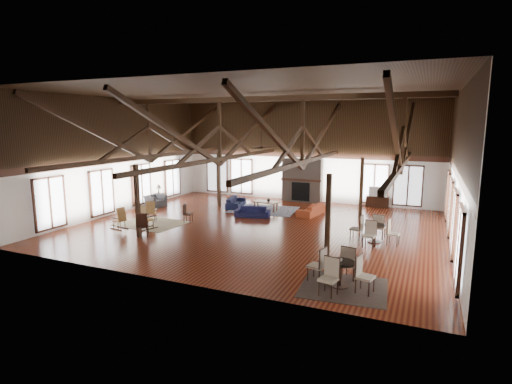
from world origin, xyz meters
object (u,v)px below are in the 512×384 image
at_px(sofa_navy_left, 236,202).
at_px(armchair, 156,201).
at_px(cafe_table_far, 375,230).
at_px(coffee_table, 266,202).
at_px(sofa_orange, 311,209).
at_px(cafe_table_near, 340,269).
at_px(sofa_navy_front, 253,212).
at_px(tv_console, 377,202).

distance_m(sofa_navy_left, armchair, 4.60).
bearing_deg(cafe_table_far, coffee_table, 148.89).
distance_m(sofa_orange, cafe_table_near, 9.26).
bearing_deg(cafe_table_near, sofa_navy_left, 131.14).
relative_size(sofa_navy_front, tv_console, 1.42).
distance_m(armchair, cafe_table_near, 14.00).
xyz_separation_m(sofa_navy_left, sofa_orange, (4.48, -0.24, 0.01)).
bearing_deg(tv_console, cafe_table_near, -88.17).
xyz_separation_m(sofa_navy_front, armchair, (-6.13, 0.13, 0.08)).
xyz_separation_m(sofa_navy_front, cafe_table_near, (5.90, -7.04, 0.27)).
height_order(sofa_navy_front, cafe_table_far, cafe_table_far).
height_order(coffee_table, armchair, armchair).
distance_m(sofa_navy_left, tv_console, 8.06).
distance_m(sofa_orange, tv_console, 4.53).
xyz_separation_m(coffee_table, cafe_table_near, (5.85, -8.67, 0.06)).
bearing_deg(sofa_orange, sofa_navy_left, -84.32).
distance_m(sofa_navy_front, sofa_navy_left, 2.64).
height_order(sofa_navy_front, coffee_table, coffee_table).
relative_size(sofa_orange, coffee_table, 1.39).
distance_m(sofa_navy_front, tv_console, 7.50).
bearing_deg(sofa_navy_left, sofa_navy_front, -147.02).
xyz_separation_m(armchair, cafe_table_far, (12.38, -2.23, 0.18)).
relative_size(cafe_table_near, cafe_table_far, 1.03).
relative_size(cafe_table_near, tv_console, 1.65).
bearing_deg(armchair, cafe_table_near, -111.86).
distance_m(sofa_orange, coffee_table, 2.55).
height_order(sofa_orange, tv_console, tv_console).
xyz_separation_m(cafe_table_near, tv_console, (-0.39, 12.12, -0.21)).
xyz_separation_m(sofa_navy_left, tv_console, (7.39, 3.23, 0.03)).
distance_m(sofa_orange, cafe_table_far, 5.21).
relative_size(sofa_orange, armchair, 1.96).
bearing_deg(armchair, sofa_orange, -71.39).
bearing_deg(cafe_table_near, armchair, 149.23).
distance_m(cafe_table_near, tv_console, 12.13).
bearing_deg(cafe_table_near, sofa_navy_front, 130.00).
height_order(sofa_orange, armchair, armchair).
bearing_deg(sofa_orange, sofa_navy_front, -49.38).
distance_m(cafe_table_far, tv_console, 7.23).
bearing_deg(armchair, cafe_table_far, -91.30).
relative_size(sofa_navy_left, coffee_table, 1.33).
height_order(sofa_navy_front, tv_console, tv_console).
height_order(cafe_table_near, tv_console, cafe_table_near).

